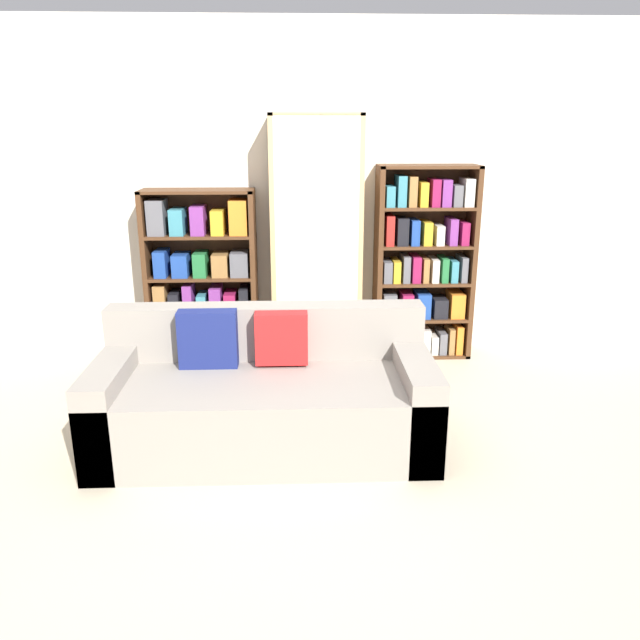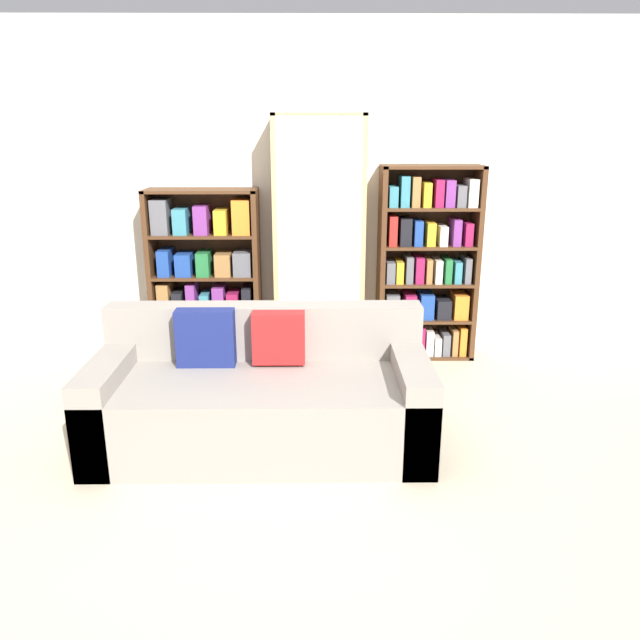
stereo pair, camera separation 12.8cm
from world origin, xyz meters
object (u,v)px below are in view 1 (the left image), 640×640
couch (265,398)px  bookshelf_right (423,267)px  bookshelf_left (202,280)px  display_cabinet (316,242)px  wine_bottle (401,356)px

couch → bookshelf_right: size_ratio=1.26×
bookshelf_left → bookshelf_right: (1.83, -0.00, 0.09)m
couch → bookshelf_left: size_ratio=1.43×
display_cabinet → couch: bearing=-103.6°
display_cabinet → bookshelf_right: 0.92m
couch → bookshelf_right: bearing=50.5°
couch → display_cabinet: bearing=76.4°
couch → bookshelf_right: bookshelf_right is taller
couch → bookshelf_right: 2.03m
bookshelf_right → couch: bearing=-129.5°
bookshelf_right → bookshelf_left: bearing=180.0°
couch → wine_bottle: couch is taller
couch → bookshelf_left: (-0.57, 1.53, 0.38)m
couch → bookshelf_left: bookshelf_left is taller
bookshelf_left → display_cabinet: bearing=-1.0°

